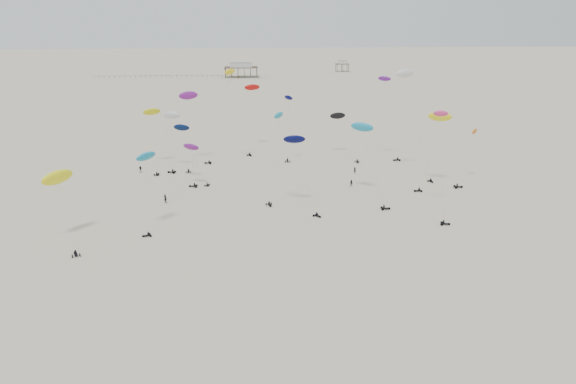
{
  "coord_description": "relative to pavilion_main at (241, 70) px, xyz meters",
  "views": [
    {
      "loc": [
        -7.73,
        -13.81,
        39.93
      ],
      "look_at": [
        0.0,
        88.0,
        7.0
      ],
      "focal_mm": 35.0,
      "sensor_mm": 36.0,
      "label": 1
    }
  ],
  "objects": [
    {
      "name": "rig_0",
      "position": [
        13.06,
        -249.93,
        7.65
      ],
      "size": [
        7.37,
        11.08,
        16.4
      ],
      "rotation": [
        0.0,
        0.0,
        3.77
      ],
      "color": "black",
      "rests_on": "ground"
    },
    {
      "name": "rig_15",
      "position": [
        -31.67,
        -264.25,
        5.93
      ],
      "size": [
        8.82,
        14.56,
        14.66
      ],
      "rotation": [
        0.0,
        0.0,
        0.38
      ],
      "color": "black",
      "rests_on": "ground"
    },
    {
      "name": "rig_2",
      "position": [
        -3.58,
        -211.3,
        13.52
      ],
      "size": [
        9.47,
        5.87,
        25.56
      ],
      "rotation": [
        0.0,
        0.0,
        1.52
      ],
      "color": "black",
      "rests_on": "ground"
    },
    {
      "name": "rig_6",
      "position": [
        4.16,
        -195.03,
        10.92
      ],
      "size": [
        5.06,
        15.34,
        20.97
      ],
      "rotation": [
        0.0,
        0.0,
        3.67
      ],
      "color": "black",
      "rests_on": "ground"
    },
    {
      "name": "rig_12",
      "position": [
        42.14,
        -210.62,
        10.09
      ],
      "size": [
        6.54,
        8.29,
        23.09
      ],
      "rotation": [
        0.0,
        0.0,
        1.81
      ],
      "color": "black",
      "rests_on": "ground"
    },
    {
      "name": "rig_1",
      "position": [
        13.76,
        -212.29,
        5.02
      ],
      "size": [
        3.05,
        4.22,
        18.45
      ],
      "rotation": [
        0.0,
        0.0,
        6.29
      ],
      "color": "black",
      "rests_on": "ground"
    },
    {
      "name": "rig_10",
      "position": [
        -10.75,
        -233.29,
        2.93
      ],
      "size": [
        4.89,
        5.12,
        10.48
      ],
      "rotation": [
        0.0,
        0.0,
        1.47
      ],
      "color": "black",
      "rests_on": "ground"
    },
    {
      "name": "spectator_3",
      "position": [
        30.08,
        -225.89,
        -4.22
      ],
      "size": [
        0.89,
        0.86,
        2.03
      ],
      "primitive_type": "imported",
      "rotation": [
        0.0,
        0.0,
        2.45
      ],
      "color": "black",
      "rests_on": "ground"
    },
    {
      "name": "rig_13",
      "position": [
        47.27,
        -236.25,
        10.0
      ],
      "size": [
        10.26,
        9.94,
        18.32
      ],
      "rotation": [
        0.0,
        0.0,
        1.73
      ],
      "color": "black",
      "rests_on": "ground"
    },
    {
      "name": "pavilion_main",
      "position": [
        0.0,
        0.0,
        0.0
      ],
      "size": [
        21.0,
        13.0,
        9.8
      ],
      "color": "brown",
      "rests_on": "ground"
    },
    {
      "name": "rig_9",
      "position": [
        -16.67,
        -260.37,
        7.63
      ],
      "size": [
        4.56,
        9.19,
        15.09
      ],
      "rotation": [
        0.0,
        0.0,
        1.96
      ],
      "color": "black",
      "rests_on": "ground"
    },
    {
      "name": "spectator_1",
      "position": [
        27.09,
        -237.23,
        -4.22
      ],
      "size": [
        1.08,
        0.86,
        1.94
      ],
      "primitive_type": "imported",
      "rotation": [
        0.0,
        0.0,
        5.91
      ],
      "color": "black",
      "rests_on": "ground"
    },
    {
      "name": "rig_8",
      "position": [
        -13.18,
        -210.8,
        11.2
      ],
      "size": [
        5.6,
        15.8,
        20.96
      ],
      "rotation": [
        0.0,
        0.0,
        0.04
      ],
      "color": "black",
      "rests_on": "ground"
    },
    {
      "name": "rig_11",
      "position": [
        54.84,
        -236.64,
        1.41
      ],
      "size": [
        8.56,
        10.52,
        14.72
      ],
      "rotation": [
        0.0,
        0.0,
        4.67
      ],
      "color": "black",
      "rests_on": "ground"
    },
    {
      "name": "rig_17",
      "position": [
        -21.69,
        -213.56,
        6.9
      ],
      "size": [
        9.67,
        14.04,
        17.79
      ],
      "rotation": [
        0.0,
        0.0,
        1.4
      ],
      "color": "black",
      "rests_on": "ground"
    },
    {
      "name": "rig_16",
      "position": [
        -17.82,
        -217.24,
        7.25
      ],
      "size": [
        6.78,
        10.78,
        15.9
      ],
      "rotation": [
        0.0,
        0.0,
        5.92
      ],
      "color": "black",
      "rests_on": "ground"
    },
    {
      "name": "ground_plane",
      "position": [
        10.0,
        -150.0,
        -4.22
      ],
      "size": [
        900.0,
        900.0,
        0.0
      ],
      "primitive_type": "plane",
      "color": "beige"
    },
    {
      "name": "spectator_2",
      "position": [
        -25.4,
        -220.81,
        -4.22
      ],
      "size": [
        1.41,
        0.97,
        2.17
      ],
      "primitive_type": "imported",
      "rotation": [
        0.0,
        0.0,
        6.05
      ],
      "color": "black",
      "rests_on": "ground"
    },
    {
      "name": "rig_4",
      "position": [
        43.3,
        -223.7,
        17.52
      ],
      "size": [
        7.96,
        15.8,
        27.42
      ],
      "rotation": [
        0.0,
        0.0,
        3.38
      ],
      "color": "black",
      "rests_on": "ground"
    },
    {
      "name": "rig_7",
      "position": [
        41.58,
        -257.25,
        6.71
      ],
      "size": [
        4.42,
        13.91,
        22.25
      ],
      "rotation": [
        0.0,
        0.0,
        4.42
      ],
      "color": "black",
      "rests_on": "ground"
    },
    {
      "name": "rig_14",
      "position": [
        28.85,
        -242.53,
        8.63
      ],
      "size": [
        6.67,
        16.85,
        19.23
      ],
      "rotation": [
        0.0,
        0.0,
        4.68
      ],
      "color": "black",
      "rests_on": "ground"
    },
    {
      "name": "spectator_0",
      "position": [
        -15.69,
        -246.0,
        -4.22
      ],
      "size": [
        1.02,
        0.94,
        2.32
      ],
      "primitive_type": "imported",
      "rotation": [
        0.0,
        0.0,
        2.59
      ],
      "color": "black",
      "rests_on": "ground"
    },
    {
      "name": "rig_3",
      "position": [
        8.18,
        -248.92,
        7.28
      ],
      "size": [
        4.52,
        4.3,
        20.21
      ],
      "rotation": [
        0.0,
        0.0,
        3.42
      ],
      "color": "black",
      "rests_on": "ground"
    },
    {
      "name": "rig_18",
      "position": [
        29.79,
        -205.12,
        4.7
      ],
      "size": [
        6.81,
        14.86,
        16.25
      ],
      "rotation": [
        0.0,
        0.0,
        3.15
      ],
      "color": "black",
      "rests_on": "ground"
    },
    {
      "name": "pier_fence",
      "position": [
        -52.0,
        -0.0,
        -3.45
      ],
      "size": [
        80.2,
        0.2,
        1.5
      ],
      "color": "black",
      "rests_on": "ground"
    },
    {
      "name": "rig_5",
      "position": [
        -12.27,
        -228.92,
        6.53
      ],
      "size": [
        9.26,
        8.94,
        15.0
      ],
      "rotation": [
        0.0,
        0.0,
        5.76
      ],
      "color": "black",
      "rests_on": "ground"
    },
    {
      "name": "pavilion_small",
      "position": [
        70.0,
        30.0,
        -0.74
      ],
      "size": [
        9.0,
        7.0,
        8.0
      ],
      "color": "brown",
      "rests_on": "ground"
    }
  ]
}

